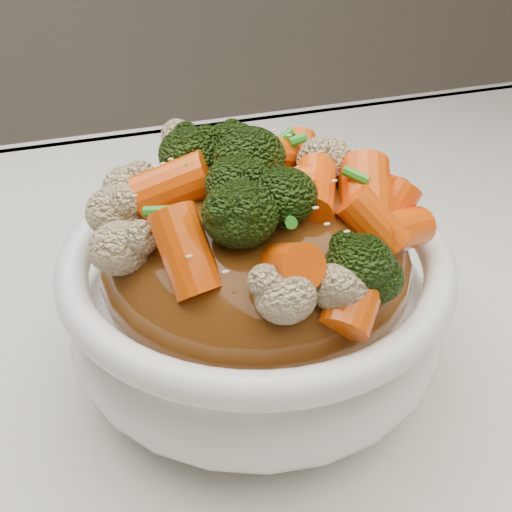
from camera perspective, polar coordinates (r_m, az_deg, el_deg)
name	(u,v)px	position (r m, az deg, el deg)	size (l,w,h in m)	color
tablecloth	(328,385)	(0.41, 6.84, -12.12)	(1.20, 0.80, 0.04)	silver
bowl	(256,301)	(0.37, 0.00, -4.31)	(0.22, 0.22, 0.09)	white
sauce_base	(256,260)	(0.35, 0.00, -0.42)	(0.18, 0.18, 0.10)	#653511
carrots	(256,159)	(0.31, 0.00, 9.20)	(0.18, 0.18, 0.05)	#F85508
broccoli	(256,161)	(0.31, 0.00, 9.03)	(0.18, 0.18, 0.05)	black
cauliflower	(256,165)	(0.31, 0.00, 8.69)	(0.18, 0.18, 0.04)	beige
scallions	(256,157)	(0.31, 0.00, 9.37)	(0.13, 0.13, 0.02)	#2A8D20
sesame_seeds	(256,157)	(0.31, 0.00, 9.37)	(0.16, 0.16, 0.01)	beige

